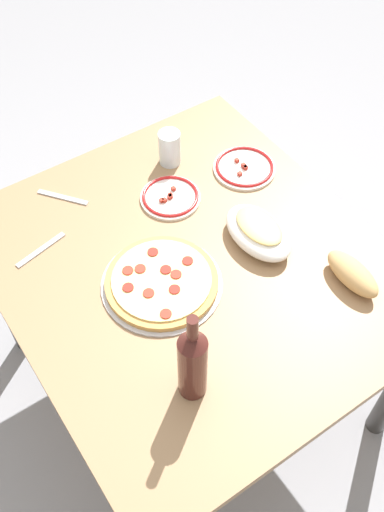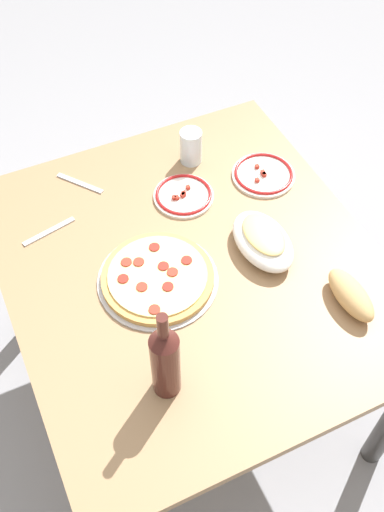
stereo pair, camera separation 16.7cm
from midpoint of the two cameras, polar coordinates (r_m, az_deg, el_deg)
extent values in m
plane|color=gray|center=(2.34, -2.08, -12.17)|extent=(8.00, 8.00, 0.00)
cube|color=#93704C|center=(1.70, -2.80, -1.11)|extent=(1.17, 1.04, 0.03)
cylinder|color=#33302D|center=(2.44, 0.06, 6.51)|extent=(0.07, 0.07, 0.73)
cylinder|color=#33302D|center=(2.24, -19.83, -3.34)|extent=(0.07, 0.07, 0.73)
cylinder|color=#B7B7BC|center=(1.65, -5.82, -2.91)|extent=(0.34, 0.34, 0.01)
cylinder|color=tan|center=(1.64, -5.86, -2.67)|extent=(0.32, 0.32, 0.02)
cylinder|color=#EFD684|center=(1.63, -5.89, -2.42)|extent=(0.28, 0.28, 0.01)
cylinder|color=maroon|center=(1.66, -3.30, -0.65)|extent=(0.03, 0.03, 0.00)
cylinder|color=maroon|center=(1.62, -9.14, -3.21)|extent=(0.03, 0.03, 0.00)
cylinder|color=#B22D1E|center=(1.65, -9.09, -1.57)|extent=(0.03, 0.03, 0.00)
cylinder|color=#B22D1E|center=(1.60, -7.19, -3.77)|extent=(0.03, 0.03, 0.00)
cylinder|color=#B22D1E|center=(1.56, -5.62, -5.78)|extent=(0.03, 0.03, 0.00)
cylinder|color=maroon|center=(1.68, -6.63, 0.21)|extent=(0.03, 0.03, 0.00)
cylinder|color=maroon|center=(1.60, -4.68, -3.42)|extent=(0.03, 0.03, 0.00)
cylinder|color=maroon|center=(1.64, -5.40, -1.58)|extent=(0.03, 0.03, 0.00)
cylinder|color=#B22D1E|center=(1.63, -4.48, -1.96)|extent=(0.03, 0.03, 0.00)
cylinder|color=#B22D1E|center=(1.65, -7.90, -1.40)|extent=(0.03, 0.03, 0.00)
ellipsoid|color=white|center=(1.72, 3.66, 2.11)|extent=(0.24, 0.15, 0.07)
ellipsoid|color=#AD2819|center=(1.71, 3.68, 2.37)|extent=(0.20, 0.12, 0.03)
ellipsoid|color=#EACC75|center=(1.69, 3.72, 2.77)|extent=(0.17, 0.11, 0.02)
cylinder|color=#471E19|center=(1.39, -3.44, -10.89)|extent=(0.07, 0.07, 0.21)
cone|color=#471E19|center=(1.28, -3.70, -8.38)|extent=(0.07, 0.07, 0.03)
cylinder|color=#471E19|center=(1.24, -3.82, -7.24)|extent=(0.03, 0.03, 0.07)
cylinder|color=silver|center=(1.94, -4.67, 10.22)|extent=(0.07, 0.07, 0.12)
cylinder|color=white|center=(1.95, 2.62, 8.32)|extent=(0.20, 0.20, 0.01)
torus|color=red|center=(1.94, 2.63, 8.50)|extent=(0.19, 0.19, 0.01)
cube|color=#AD2819|center=(1.91, 2.13, 7.80)|extent=(0.01, 0.01, 0.01)
cube|color=#AD2819|center=(1.93, 2.67, 8.40)|extent=(0.01, 0.01, 0.01)
cube|color=#AD2819|center=(1.96, 1.90, 9.08)|extent=(0.01, 0.01, 0.01)
cube|color=#AD2819|center=(1.93, 2.71, 8.38)|extent=(0.01, 0.01, 0.01)
cube|color=#AD2819|center=(1.94, 2.53, 8.62)|extent=(0.01, 0.01, 0.01)
cylinder|color=white|center=(1.86, -4.68, 5.47)|extent=(0.19, 0.19, 0.01)
torus|color=red|center=(1.85, -4.69, 5.64)|extent=(0.18, 0.18, 0.01)
cube|color=#AD2819|center=(1.84, -4.76, 5.54)|extent=(0.01, 0.01, 0.01)
cube|color=#AD2819|center=(1.87, -4.38, 6.35)|extent=(0.01, 0.01, 0.01)
cube|color=#AD2819|center=(1.84, -4.71, 5.61)|extent=(0.01, 0.01, 0.01)
cube|color=#AD2819|center=(1.85, -4.71, 5.73)|extent=(0.01, 0.01, 0.01)
cube|color=#AD2819|center=(1.83, -5.30, 5.23)|extent=(0.01, 0.01, 0.01)
cube|color=#AD2819|center=(1.83, -5.56, 5.20)|extent=(0.01, 0.01, 0.01)
ellipsoid|color=tan|center=(1.66, 12.50, -1.88)|extent=(0.18, 0.08, 0.07)
cube|color=#B7B7BC|center=(1.79, -16.98, 0.41)|extent=(0.05, 0.17, 0.00)
cube|color=#B7B7BC|center=(1.92, -14.83, 5.36)|extent=(0.14, 0.12, 0.00)
camera|label=1|loc=(0.08, -92.87, -3.64)|focal=41.45mm
camera|label=2|loc=(0.08, 87.13, 3.64)|focal=41.45mm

